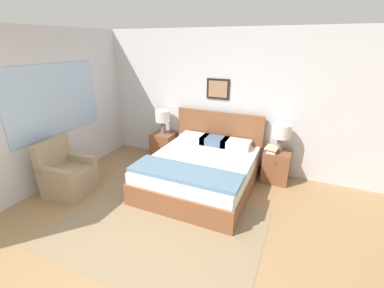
# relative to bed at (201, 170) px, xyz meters

# --- Properties ---
(ground_plane) EXTENTS (16.00, 16.00, 0.00)m
(ground_plane) POSITION_rel_bed_xyz_m (-0.18, -2.04, -0.30)
(ground_plane) COLOR #99754C
(wall_back) EXTENTS (6.93, 0.09, 2.60)m
(wall_back) POSITION_rel_bed_xyz_m (-0.18, 1.03, 1.00)
(wall_back) COLOR silver
(wall_back) RESTS_ON ground_plane
(wall_left) EXTENTS (0.08, 5.45, 2.60)m
(wall_left) POSITION_rel_bed_xyz_m (-2.47, -0.53, 1.00)
(wall_left) COLOR silver
(wall_left) RESTS_ON ground_plane
(area_rug_main) EXTENTS (2.74, 1.96, 0.01)m
(area_rug_main) POSITION_rel_bed_xyz_m (-0.11, -1.27, -0.30)
(area_rug_main) COLOR #897556
(area_rug_main) RESTS_ON ground_plane
(bed) EXTENTS (1.72, 1.95, 1.12)m
(bed) POSITION_rel_bed_xyz_m (0.00, 0.00, 0.00)
(bed) COLOR brown
(bed) RESTS_ON ground_plane
(armchair) EXTENTS (0.72, 0.73, 0.92)m
(armchair) POSITION_rel_bed_xyz_m (-1.92, -1.09, 0.01)
(armchair) COLOR #998466
(armchair) RESTS_ON ground_plane
(nightstand_near_window) EXTENTS (0.45, 0.46, 0.57)m
(nightstand_near_window) POSITION_rel_bed_xyz_m (-1.16, 0.74, -0.02)
(nightstand_near_window) COLOR brown
(nightstand_near_window) RESTS_ON ground_plane
(nightstand_by_door) EXTENTS (0.45, 0.46, 0.57)m
(nightstand_by_door) POSITION_rel_bed_xyz_m (1.16, 0.74, -0.02)
(nightstand_by_door) COLOR brown
(nightstand_by_door) RESTS_ON ground_plane
(table_lamp_near_window) EXTENTS (0.30, 0.30, 0.49)m
(table_lamp_near_window) POSITION_rel_bed_xyz_m (-1.17, 0.76, 0.61)
(table_lamp_near_window) COLOR slate
(table_lamp_near_window) RESTS_ON nightstand_near_window
(table_lamp_by_door) EXTENTS (0.30, 0.30, 0.49)m
(table_lamp_by_door) POSITION_rel_bed_xyz_m (1.17, 0.76, 0.61)
(table_lamp_by_door) COLOR slate
(table_lamp_by_door) RESTS_ON nightstand_by_door
(book_thick_bottom) EXTENTS (0.16, 0.27, 0.03)m
(book_thick_bottom) POSITION_rel_bed_xyz_m (1.05, 0.69, 0.28)
(book_thick_bottom) COLOR silver
(book_thick_bottom) RESTS_ON nightstand_by_door
(book_hardcover_middle) EXTENTS (0.23, 0.22, 0.03)m
(book_hardcover_middle) POSITION_rel_bed_xyz_m (1.05, 0.69, 0.31)
(book_hardcover_middle) COLOR #B7332D
(book_hardcover_middle) RESTS_ON book_thick_bottom
(book_novel_upper) EXTENTS (0.24, 0.27, 0.03)m
(book_novel_upper) POSITION_rel_bed_xyz_m (1.05, 0.69, 0.34)
(book_novel_upper) COLOR beige
(book_novel_upper) RESTS_ON book_hardcover_middle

